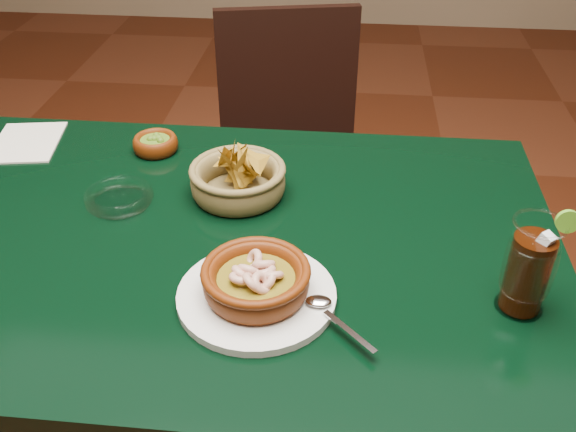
# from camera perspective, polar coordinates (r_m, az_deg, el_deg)

# --- Properties ---
(dining_table) EXTENTS (1.20, 0.80, 0.75)m
(dining_table) POSITION_cam_1_polar(r_m,az_deg,el_deg) (1.17, -6.77, -5.46)
(dining_table) COLOR black
(dining_table) RESTS_ON ground
(dining_chair) EXTENTS (0.49, 0.49, 0.89)m
(dining_chair) POSITION_cam_1_polar(r_m,az_deg,el_deg) (1.82, 0.37, 4.78)
(dining_chair) COLOR black
(dining_chair) RESTS_ON ground
(shrimp_plate) EXTENTS (0.30, 0.24, 0.07)m
(shrimp_plate) POSITION_cam_1_polar(r_m,az_deg,el_deg) (0.95, -2.82, -6.03)
(shrimp_plate) COLOR silver
(shrimp_plate) RESTS_ON dining_table
(chip_basket) EXTENTS (0.21, 0.21, 0.13)m
(chip_basket) POSITION_cam_1_polar(r_m,az_deg,el_deg) (1.19, -4.47, 3.26)
(chip_basket) COLOR olive
(chip_basket) RESTS_ON dining_table
(guacamole_ramekin) EXTENTS (0.11, 0.11, 0.04)m
(guacamole_ramekin) POSITION_cam_1_polar(r_m,az_deg,el_deg) (1.37, -11.70, 6.31)
(guacamole_ramekin) COLOR #4B1B05
(guacamole_ramekin) RESTS_ON dining_table
(cola_drink) EXTENTS (0.15, 0.15, 0.17)m
(cola_drink) POSITION_cam_1_polar(r_m,az_deg,el_deg) (0.97, 20.63, -4.30)
(cola_drink) COLOR white
(cola_drink) RESTS_ON dining_table
(glass_ashtray) EXTENTS (0.13, 0.13, 0.03)m
(glass_ashtray) POSITION_cam_1_polar(r_m,az_deg,el_deg) (1.21, -14.79, 1.60)
(glass_ashtray) COLOR white
(glass_ashtray) RESTS_ON dining_table
(paper_menu) EXTENTS (0.16, 0.20, 0.00)m
(paper_menu) POSITION_cam_1_polar(r_m,az_deg,el_deg) (1.49, -22.20, 6.09)
(paper_menu) COLOR beige
(paper_menu) RESTS_ON dining_table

